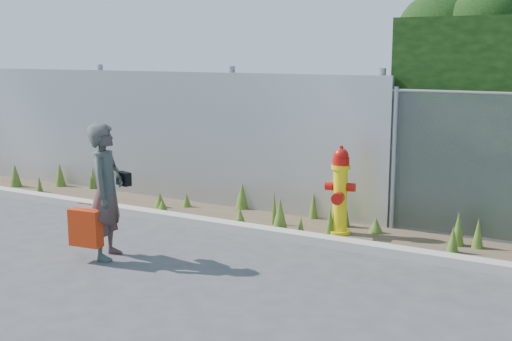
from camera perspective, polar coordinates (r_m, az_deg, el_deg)
The scene contains 8 objects.
ground at distance 7.33m, azimuth -3.33°, elevation -9.70°, with size 80.00×80.00×0.00m, color #3E3E40.
curb at distance 8.80m, azimuth 2.99°, elevation -5.78°, with size 16.00×0.22×0.12m, color #A59F95.
weed_strip at distance 9.39m, azimuth 4.68°, elevation -4.34°, with size 16.00×1.29×0.52m.
corrugated_fence at distance 11.30m, azimuth -9.14°, elevation 3.15°, with size 8.50×0.21×2.30m.
fire_hydrant at distance 8.96m, azimuth 7.47°, elevation -1.92°, with size 0.42×0.38×1.26m.
woman at distance 8.08m, azimuth -13.14°, elevation -1.82°, with size 0.61×0.40×1.68m, color #0F6154.
red_tote_bag at distance 8.05m, azimuth -14.91°, elevation -4.94°, with size 0.41×0.15×0.54m.
black_shoulder_bag at distance 8.15m, azimuth -11.68°, elevation -0.71°, with size 0.22×0.09×0.17m.
Camera 1 is at (3.70, -5.79, 2.53)m, focal length 45.00 mm.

